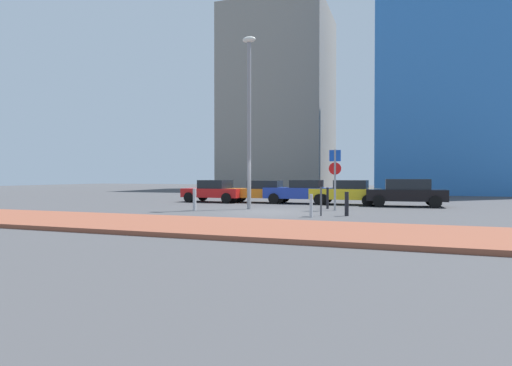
% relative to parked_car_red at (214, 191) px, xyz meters
% --- Properties ---
extents(ground_plane, '(120.00, 120.00, 0.00)m').
position_rel_parked_car_red_xyz_m(ground_plane, '(5.52, -5.95, -0.73)').
color(ground_plane, '#424244').
extents(sidewalk_brick, '(40.00, 4.40, 0.14)m').
position_rel_parked_car_red_xyz_m(sidewalk_brick, '(5.52, -12.36, -0.66)').
color(sidewalk_brick, brown).
rests_on(sidewalk_brick, ground).
extents(parked_car_red, '(4.05, 2.18, 1.42)m').
position_rel_parked_car_red_xyz_m(parked_car_red, '(0.00, 0.00, 0.00)').
color(parked_car_red, red).
rests_on(parked_car_red, ground).
extents(parked_car_orange, '(4.37, 2.02, 1.40)m').
position_rel_parked_car_red_xyz_m(parked_car_orange, '(2.99, 0.51, -0.01)').
color(parked_car_orange, orange).
rests_on(parked_car_orange, ground).
extents(parked_car_blue, '(4.45, 2.07, 1.44)m').
position_rel_parked_car_red_xyz_m(parked_car_blue, '(5.68, 0.48, 0.01)').
color(parked_car_blue, '#1E389E').
rests_on(parked_car_blue, ground).
extents(parked_car_yellow, '(4.07, 2.00, 1.44)m').
position_rel_parked_car_red_xyz_m(parked_car_yellow, '(8.38, 0.43, 0.01)').
color(parked_car_yellow, gold).
rests_on(parked_car_yellow, ground).
extents(parked_car_black, '(4.25, 2.14, 1.52)m').
position_rel_parked_car_red_xyz_m(parked_car_black, '(11.67, -0.05, 0.06)').
color(parked_car_black, black).
rests_on(parked_car_black, ground).
extents(parking_sign_post, '(0.60, 0.10, 2.97)m').
position_rel_parked_car_red_xyz_m(parking_sign_post, '(8.38, -4.04, 1.14)').
color(parking_sign_post, gray).
rests_on(parking_sign_post, ground).
extents(parking_meter, '(0.18, 0.14, 1.51)m').
position_rel_parked_car_red_xyz_m(parking_meter, '(8.25, -6.99, 0.24)').
color(parking_meter, '#4C4C51').
rests_on(parking_meter, ground).
extents(street_lamp, '(0.70, 0.36, 8.71)m').
position_rel_parked_car_red_xyz_m(street_lamp, '(4.14, -4.67, 4.27)').
color(street_lamp, gray).
rests_on(street_lamp, ground).
extents(traffic_bollard_near, '(0.17, 0.17, 1.02)m').
position_rel_parked_car_red_xyz_m(traffic_bollard_near, '(9.27, -6.69, -0.22)').
color(traffic_bollard_near, black).
rests_on(traffic_bollard_near, ground).
extents(traffic_bollard_mid, '(0.13, 0.13, 0.95)m').
position_rel_parked_car_red_xyz_m(traffic_bollard_mid, '(7.99, -7.76, -0.26)').
color(traffic_bollard_mid, '#B7B7BC').
rests_on(traffic_bollard_mid, ground).
extents(traffic_bollard_far, '(0.12, 0.12, 1.09)m').
position_rel_parked_car_red_xyz_m(traffic_bollard_far, '(7.86, -3.12, -0.19)').
color(traffic_bollard_far, black).
rests_on(traffic_bollard_far, ground).
extents(traffic_bollard_edge, '(0.17, 0.17, 1.08)m').
position_rel_parked_car_red_xyz_m(traffic_bollard_edge, '(1.90, -6.27, -0.19)').
color(traffic_bollard_edge, '#B7B7BC').
rests_on(traffic_bollard_edge, ground).
extents(building_colorful_midrise, '(14.65, 12.42, 24.34)m').
position_rel_parked_car_red_xyz_m(building_colorful_midrise, '(16.40, 20.62, 11.44)').
color(building_colorful_midrise, '#3372BF').
rests_on(building_colorful_midrise, ground).
extents(building_under_construction, '(12.56, 12.06, 22.34)m').
position_rel_parked_car_red_xyz_m(building_under_construction, '(-3.37, 26.49, 10.44)').
color(building_under_construction, gray).
rests_on(building_under_construction, ground).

